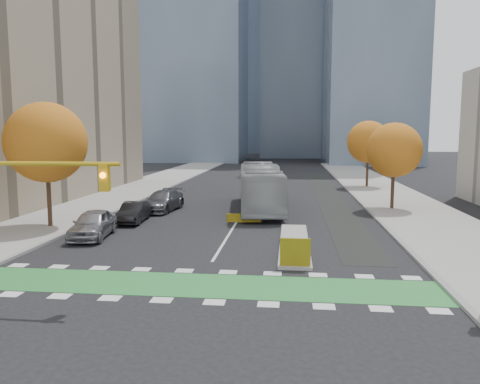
% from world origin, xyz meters
% --- Properties ---
extents(ground, '(300.00, 300.00, 0.00)m').
position_xyz_m(ground, '(0.00, 0.00, 0.00)').
color(ground, black).
rests_on(ground, ground).
extents(sidewalk_west, '(7.00, 120.00, 0.15)m').
position_xyz_m(sidewalk_west, '(-13.50, 20.00, 0.07)').
color(sidewalk_west, gray).
rests_on(sidewalk_west, ground).
extents(sidewalk_east, '(7.00, 120.00, 0.15)m').
position_xyz_m(sidewalk_east, '(13.50, 20.00, 0.07)').
color(sidewalk_east, gray).
rests_on(sidewalk_east, ground).
extents(curb_west, '(0.30, 120.00, 0.16)m').
position_xyz_m(curb_west, '(-10.00, 20.00, 0.07)').
color(curb_west, gray).
rests_on(curb_west, ground).
extents(curb_east, '(0.30, 120.00, 0.16)m').
position_xyz_m(curb_east, '(10.00, 20.00, 0.07)').
color(curb_east, gray).
rests_on(curb_east, ground).
extents(bike_crossing, '(20.00, 3.00, 0.01)m').
position_xyz_m(bike_crossing, '(0.00, 1.50, 0.01)').
color(bike_crossing, '#297F36').
rests_on(bike_crossing, ground).
extents(centre_line, '(0.15, 70.00, 0.01)m').
position_xyz_m(centre_line, '(0.00, 40.00, 0.01)').
color(centre_line, silver).
rests_on(centre_line, ground).
extents(bike_lane_paint, '(2.50, 50.00, 0.01)m').
position_xyz_m(bike_lane_paint, '(7.50, 30.00, 0.01)').
color(bike_lane_paint, black).
rests_on(bike_lane_paint, ground).
extents(median_island, '(1.60, 10.00, 0.16)m').
position_xyz_m(median_island, '(4.00, 9.00, 0.08)').
color(median_island, gray).
rests_on(median_island, ground).
extents(hazard_board, '(1.40, 0.12, 1.30)m').
position_xyz_m(hazard_board, '(4.00, 4.20, 0.80)').
color(hazard_board, yellow).
rests_on(hazard_board, median_island).
extents(tower_nw, '(22.00, 22.00, 70.00)m').
position_xyz_m(tower_nw, '(-18.00, 90.00, 35.00)').
color(tower_nw, '#47566B').
rests_on(tower_nw, ground).
extents(tower_ne, '(18.00, 24.00, 60.00)m').
position_xyz_m(tower_ne, '(20.00, 85.00, 30.00)').
color(tower_ne, '#47566B').
rests_on(tower_ne, ground).
extents(tower_far, '(26.00, 26.00, 80.00)m').
position_xyz_m(tower_far, '(-4.00, 140.00, 40.00)').
color(tower_far, '#47566B').
rests_on(tower_far, ground).
extents(tree_west, '(5.20, 5.20, 8.22)m').
position_xyz_m(tree_west, '(-12.00, 12.00, 5.62)').
color(tree_west, '#332114').
rests_on(tree_west, ground).
extents(tree_east_near, '(4.40, 4.40, 7.08)m').
position_xyz_m(tree_east_near, '(12.00, 22.00, 4.86)').
color(tree_east_near, '#332114').
rests_on(tree_east_near, ground).
extents(tree_east_far, '(4.80, 4.80, 7.65)m').
position_xyz_m(tree_east_far, '(12.50, 38.00, 5.24)').
color(tree_east_far, '#332114').
rests_on(tree_east_far, ground).
extents(bus, '(4.55, 13.67, 3.74)m').
position_xyz_m(bus, '(1.29, 21.01, 1.87)').
color(bus, '#A1A7A8').
rests_on(bus, ground).
extents(parked_car_a, '(2.49, 5.07, 1.66)m').
position_xyz_m(parked_car_a, '(-7.98, 9.53, 0.83)').
color(parked_car_a, '#949499').
rests_on(parked_car_a, ground).
extents(parked_car_b, '(1.77, 4.39, 1.42)m').
position_xyz_m(parked_car_b, '(-7.18, 14.53, 0.71)').
color(parked_car_b, black).
rests_on(parked_car_b, ground).
extents(parked_car_c, '(2.85, 5.75, 1.61)m').
position_xyz_m(parked_car_c, '(-6.50, 19.53, 0.80)').
color(parked_car_c, '#505055').
rests_on(parked_car_c, ground).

